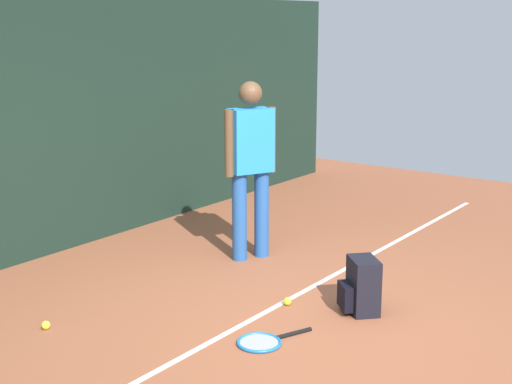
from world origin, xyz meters
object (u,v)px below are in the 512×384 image
object	(u,v)px
backpack	(361,287)
tennis_ball_mid_court	(287,301)
tennis_player	(250,160)
tennis_ball_near_player	(46,325)
tennis_racket	(263,342)

from	to	relation	value
backpack	tennis_ball_mid_court	world-z (taller)	backpack
tennis_player	tennis_ball_near_player	xyz separation A→B (m)	(-2.26, 0.22, -0.93)
tennis_ball_mid_court	backpack	bearing A→B (deg)	-67.26
tennis_ball_near_player	tennis_ball_mid_court	xyz separation A→B (m)	(1.46, -1.19, 0.00)
tennis_racket	backpack	bearing A→B (deg)	-174.92
tennis_racket	tennis_ball_mid_court	distance (m)	0.74
tennis_player	tennis_ball_near_player	bearing A→B (deg)	-160.29
tennis_player	tennis_ball_near_player	distance (m)	2.45
tennis_racket	tennis_ball_mid_court	size ratio (longest dim) A/B	9.60
backpack	tennis_ball_near_player	bearing A→B (deg)	-91.89
tennis_racket	tennis_ball_near_player	distance (m)	1.63
tennis_ball_mid_court	tennis_ball_near_player	bearing A→B (deg)	140.79
tennis_ball_near_player	backpack	bearing A→B (deg)	-45.79
tennis_ball_near_player	tennis_ball_mid_court	size ratio (longest dim) A/B	1.00
tennis_racket	tennis_ball_near_player	bearing A→B (deg)	-39.73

